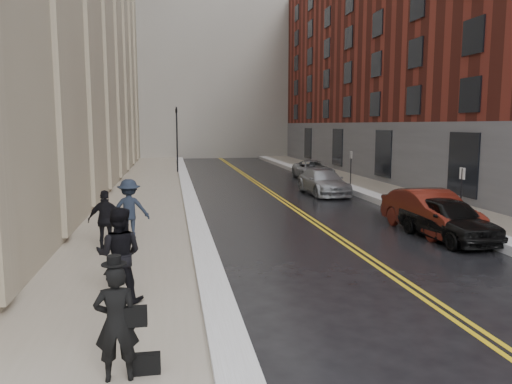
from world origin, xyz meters
name	(u,v)px	position (x,y,z in m)	size (l,w,h in m)	color
ground	(328,314)	(0.00, 0.00, 0.00)	(160.00, 160.00, 0.00)	black
sidewalk_left	(144,200)	(-4.50, 16.00, 0.07)	(4.00, 64.00, 0.15)	gray
sidewalk_right	(395,194)	(9.00, 16.00, 0.07)	(3.00, 64.00, 0.15)	gray
lane_stripe_a	(277,198)	(2.38, 16.00, 0.00)	(0.12, 64.00, 0.01)	gold
lane_stripe_b	(282,198)	(2.62, 16.00, 0.00)	(0.12, 64.00, 0.01)	gold
snow_ridge_left	(190,198)	(-2.20, 16.00, 0.13)	(0.70, 60.80, 0.26)	white
snow_ridge_right	(363,193)	(7.15, 16.00, 0.15)	(0.85, 60.80, 0.30)	white
building_right	(471,49)	(17.50, 23.00, 9.00)	(14.00, 50.00, 18.00)	maroon
tower_far_right	(284,1)	(14.00, 66.00, 22.00)	(22.00, 18.00, 44.00)	slate
traffic_signal	(177,135)	(-2.60, 30.00, 3.08)	(0.18, 0.15, 5.20)	black
parking_sign_near	(461,190)	(7.90, 8.00, 1.36)	(0.06, 0.35, 2.23)	black
parking_sign_far	(351,165)	(7.90, 20.00, 1.36)	(0.06, 0.35, 2.23)	black
car_black	(448,219)	(6.03, 5.73, 0.73)	(1.72, 4.27, 1.45)	black
car_maroon	(430,211)	(6.04, 6.91, 0.76)	(1.62, 4.64, 1.53)	#4F160E
car_silver_near	(323,182)	(5.20, 17.04, 0.70)	(1.95, 4.81, 1.40)	#95989C
car_silver_far	(313,170)	(6.80, 24.48, 0.66)	(2.20, 4.78, 1.33)	#9EA1A6
pedestrian_main	(116,323)	(-3.93, -2.29, 1.02)	(0.63, 0.42, 1.74)	black
pedestrian_a	(119,255)	(-4.22, 1.10, 1.16)	(0.98, 0.76, 2.02)	black
pedestrian_b	(129,209)	(-4.47, 7.03, 1.13)	(1.27, 0.73, 1.96)	#1B2230
pedestrian_c	(106,220)	(-5.05, 5.70, 1.04)	(1.05, 0.44, 1.79)	black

